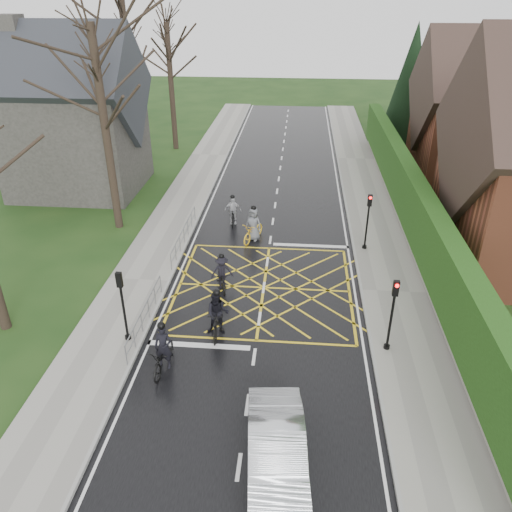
# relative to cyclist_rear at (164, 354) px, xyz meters

# --- Properties ---
(ground) EXTENTS (120.00, 120.00, 0.00)m
(ground) POSITION_rel_cyclist_rear_xyz_m (3.26, 5.90, -0.66)
(ground) COLOR black
(ground) RESTS_ON ground
(road) EXTENTS (9.00, 80.00, 0.01)m
(road) POSITION_rel_cyclist_rear_xyz_m (3.26, 5.90, -0.66)
(road) COLOR black
(road) RESTS_ON ground
(sidewalk_right) EXTENTS (3.00, 80.00, 0.15)m
(sidewalk_right) POSITION_rel_cyclist_rear_xyz_m (9.26, 5.90, -0.59)
(sidewalk_right) COLOR gray
(sidewalk_right) RESTS_ON ground
(sidewalk_left) EXTENTS (3.00, 80.00, 0.15)m
(sidewalk_left) POSITION_rel_cyclist_rear_xyz_m (-2.74, 5.90, -0.59)
(sidewalk_left) COLOR gray
(sidewalk_left) RESTS_ON ground
(stone_wall) EXTENTS (0.50, 38.00, 0.70)m
(stone_wall) POSITION_rel_cyclist_rear_xyz_m (11.01, 11.90, -0.31)
(stone_wall) COLOR slate
(stone_wall) RESTS_ON ground
(hedge) EXTENTS (0.90, 38.00, 2.80)m
(hedge) POSITION_rel_cyclist_rear_xyz_m (11.01, 11.90, 1.44)
(hedge) COLOR #1A360E
(hedge) RESTS_ON stone_wall
(house_far) EXTENTS (9.80, 8.80, 10.30)m
(house_far) POSITION_rel_cyclist_rear_xyz_m (18.01, 23.90, 3.70)
(house_far) COLOR brown
(house_far) RESTS_ON ground
(conifer) EXTENTS (4.60, 4.60, 10.00)m
(conifer) POSITION_rel_cyclist_rear_xyz_m (14.01, 31.90, 4.33)
(conifer) COLOR black
(conifer) RESTS_ON ground
(church) EXTENTS (8.80, 7.80, 11.00)m
(church) POSITION_rel_cyclist_rear_xyz_m (-10.28, 17.90, 4.27)
(church) COLOR #2D2B28
(church) RESTS_ON ground
(tree_near) EXTENTS (9.24, 9.24, 11.44)m
(tree_near) POSITION_rel_cyclist_rear_xyz_m (-5.74, 11.90, 7.25)
(tree_near) COLOR black
(tree_near) RESTS_ON ground
(tree_mid) EXTENTS (10.08, 10.08, 12.48)m
(tree_mid) POSITION_rel_cyclist_rear_xyz_m (-6.74, 19.90, 7.97)
(tree_mid) COLOR black
(tree_mid) RESTS_ON ground
(tree_far) EXTENTS (8.40, 8.40, 10.40)m
(tree_far) POSITION_rel_cyclist_rear_xyz_m (-6.04, 27.90, 6.53)
(tree_far) COLOR black
(tree_far) RESTS_ON ground
(railing_south) EXTENTS (0.05, 5.04, 1.03)m
(railing_south) POSITION_rel_cyclist_rear_xyz_m (-1.39, 2.40, 0.12)
(railing_south) COLOR slate
(railing_south) RESTS_ON ground
(railing_north) EXTENTS (0.05, 6.04, 1.03)m
(railing_north) POSITION_rel_cyclist_rear_xyz_m (-1.39, 9.90, 0.13)
(railing_north) COLOR slate
(railing_north) RESTS_ON ground
(traffic_light_ne) EXTENTS (0.24, 0.31, 3.21)m
(traffic_light_ne) POSITION_rel_cyclist_rear_xyz_m (8.36, 10.10, 1.00)
(traffic_light_ne) COLOR black
(traffic_light_ne) RESTS_ON ground
(traffic_light_se) EXTENTS (0.24, 0.31, 3.21)m
(traffic_light_se) POSITION_rel_cyclist_rear_xyz_m (8.36, 1.70, 1.00)
(traffic_light_se) COLOR black
(traffic_light_se) RESTS_ON ground
(traffic_light_sw) EXTENTS (0.24, 0.31, 3.21)m
(traffic_light_sw) POSITION_rel_cyclist_rear_xyz_m (-1.84, 1.41, 1.00)
(traffic_light_sw) COLOR black
(traffic_light_sw) RESTS_ON ground
(cyclist_rear) EXTENTS (0.87, 2.14, 2.03)m
(cyclist_rear) POSITION_rel_cyclist_rear_xyz_m (0.00, 0.00, 0.00)
(cyclist_rear) COLOR black
(cyclist_rear) RESTS_ON ground
(cyclist_back) EXTENTS (0.94, 2.10, 2.10)m
(cyclist_back) POSITION_rel_cyclist_rear_xyz_m (1.66, 2.25, 0.13)
(cyclist_back) COLOR black
(cyclist_back) RESTS_ON ground
(cyclist_mid) EXTENTS (1.19, 1.94, 1.79)m
(cyclist_mid) POSITION_rel_cyclist_rear_xyz_m (1.31, 5.75, -0.01)
(cyclist_mid) COLOR black
(cyclist_mid) RESTS_ON ground
(cyclist_front) EXTENTS (1.02, 1.87, 1.83)m
(cyclist_front) POSITION_rel_cyclist_rear_xyz_m (0.90, 12.87, 0.01)
(cyclist_front) COLOR black
(cyclist_front) RESTS_ON ground
(cyclist_lead) EXTENTS (1.48, 2.24, 2.06)m
(cyclist_lead) POSITION_rel_cyclist_rear_xyz_m (2.31, 10.84, 0.05)
(cyclist_lead) COLOR gold
(cyclist_lead) RESTS_ON ground
(car) EXTENTS (2.10, 4.87, 1.56)m
(car) POSITION_rel_cyclist_rear_xyz_m (4.37, -4.14, 0.12)
(car) COLOR silver
(car) RESTS_ON ground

